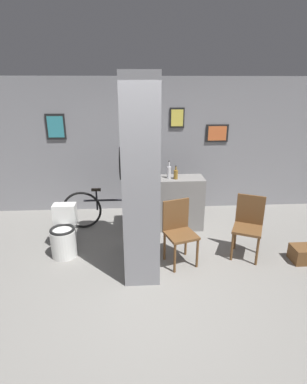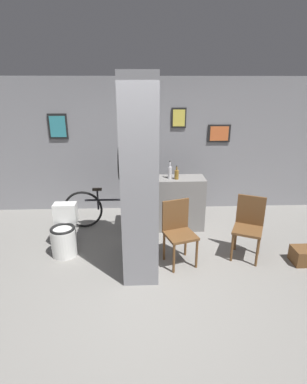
{
  "view_description": "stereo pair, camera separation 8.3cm",
  "coord_description": "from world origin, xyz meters",
  "px_view_note": "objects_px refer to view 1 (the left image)",
  "views": [
    {
      "loc": [
        -0.11,
        -3.23,
        2.46
      ],
      "look_at": [
        0.15,
        0.93,
        0.95
      ],
      "focal_mm": 28.0,
      "sensor_mm": 36.0,
      "label": 1
    },
    {
      "loc": [
        -0.03,
        -3.24,
        2.46
      ],
      "look_at": [
        0.15,
        0.93,
        0.95
      ],
      "focal_mm": 28.0,
      "sensor_mm": 36.0,
      "label": 2
    }
  ],
  "objects_px": {
    "chair_near_pillar": "(179,229)",
    "bottle_tall": "(169,172)",
    "chair_by_doorway": "(248,224)",
    "bicycle": "(113,209)",
    "toilet": "(64,235)"
  },
  "relations": [
    {
      "from": "chair_near_pillar",
      "to": "bottle_tall",
      "type": "bearing_deg",
      "value": 73.6
    },
    {
      "from": "chair_by_doorway",
      "to": "bicycle",
      "type": "xyz_separation_m",
      "value": [
        -2.07,
        1.05,
        -0.15
      ]
    },
    {
      "from": "bicycle",
      "to": "chair_by_doorway",
      "type": "bearing_deg",
      "value": -26.93
    },
    {
      "from": "chair_by_doorway",
      "to": "bicycle",
      "type": "bearing_deg",
      "value": 178.36
    },
    {
      "from": "bicycle",
      "to": "toilet",
      "type": "bearing_deg",
      "value": -128.14
    },
    {
      "from": "chair_near_pillar",
      "to": "bottle_tall",
      "type": "height_order",
      "value": "bottle_tall"
    },
    {
      "from": "toilet",
      "to": "bottle_tall",
      "type": "bearing_deg",
      "value": 25.26
    },
    {
      "from": "chair_near_pillar",
      "to": "chair_by_doorway",
      "type": "height_order",
      "value": "same"
    },
    {
      "from": "toilet",
      "to": "chair_by_doorway",
      "type": "distance_m",
      "value": 2.76
    },
    {
      "from": "chair_near_pillar",
      "to": "chair_by_doorway",
      "type": "relative_size",
      "value": 1.0
    },
    {
      "from": "chair_near_pillar",
      "to": "bottle_tall",
      "type": "xyz_separation_m",
      "value": [
        -0.03,
        1.09,
        0.54
      ]
    },
    {
      "from": "chair_by_doorway",
      "to": "toilet",
      "type": "bearing_deg",
      "value": -158.61
    },
    {
      "from": "bottle_tall",
      "to": "chair_near_pillar",
      "type": "bearing_deg",
      "value": -88.37
    },
    {
      "from": "bicycle",
      "to": "bottle_tall",
      "type": "relative_size",
      "value": 5.68
    },
    {
      "from": "toilet",
      "to": "bicycle",
      "type": "xyz_separation_m",
      "value": [
        0.68,
        0.86,
        0.05
      ]
    }
  ]
}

